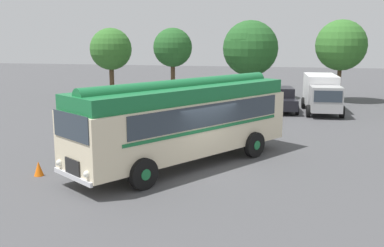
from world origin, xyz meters
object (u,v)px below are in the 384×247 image
at_px(car_mid_right, 282,99).
at_px(traffic_cone, 39,169).
at_px(vintage_bus, 184,118).
at_px(car_mid_left, 247,98).
at_px(box_van, 322,92).
at_px(car_near_left, 207,98).

bearing_deg(car_mid_right, traffic_cone, -117.39).
height_order(vintage_bus, car_mid_left, vintage_bus).
height_order(vintage_bus, traffic_cone, vintage_bus).
bearing_deg(box_van, vintage_bus, -113.83).
bearing_deg(traffic_cone, box_van, 56.31).
relative_size(vintage_bus, car_near_left, 2.24).
bearing_deg(box_van, car_mid_left, 179.71).
height_order(car_mid_left, car_mid_right, same).
bearing_deg(car_mid_left, car_mid_right, -6.83).
height_order(car_mid_right, box_van, box_van).
xyz_separation_m(car_mid_right, traffic_cone, (-8.66, -16.71, -0.57)).
xyz_separation_m(car_near_left, traffic_cone, (-3.49, -16.28, -0.57)).
xyz_separation_m(vintage_bus, car_near_left, (-1.49, 13.64, -1.05)).
relative_size(vintage_bus, car_mid_right, 2.21).
relative_size(box_van, traffic_cone, 10.66).
distance_m(vintage_bus, car_mid_right, 14.58).
distance_m(car_near_left, box_van, 7.87).
height_order(car_near_left, car_mid_right, same).
bearing_deg(car_mid_left, vintage_bus, -95.16).
height_order(car_mid_right, traffic_cone, car_mid_right).
bearing_deg(traffic_cone, car_mid_right, 62.61).
bearing_deg(vintage_bus, car_mid_right, 75.36).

